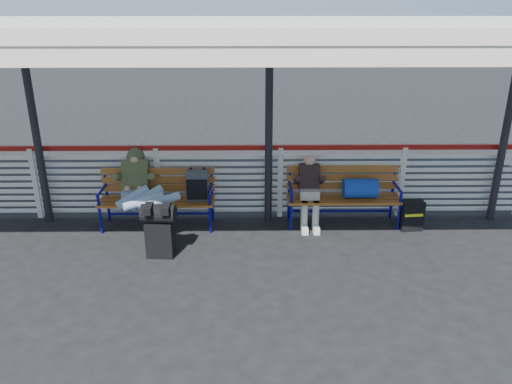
{
  "coord_description": "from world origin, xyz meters",
  "views": [
    {
      "loc": [
        1.51,
        -5.79,
        3.41
      ],
      "look_at": [
        1.59,
        1.0,
        0.78
      ],
      "focal_mm": 35.0,
      "sensor_mm": 36.0,
      "label": 1
    }
  ],
  "objects_px": {
    "bench_left": "(171,190)",
    "luggage_stack": "(159,228)",
    "companion_person": "(309,190)",
    "suitcase_side": "(412,215)",
    "bench_right": "(350,190)",
    "traveler_man": "(143,193)"
  },
  "relations": [
    {
      "from": "luggage_stack",
      "to": "bench_right",
      "type": "bearing_deg",
      "value": 25.47
    },
    {
      "from": "bench_left",
      "to": "suitcase_side",
      "type": "xyz_separation_m",
      "value": [
        3.79,
        -0.21,
        -0.36
      ]
    },
    {
      "from": "luggage_stack",
      "to": "companion_person",
      "type": "distance_m",
      "value": 2.45
    },
    {
      "from": "bench_right",
      "to": "luggage_stack",
      "type": "bearing_deg",
      "value": -159.31
    },
    {
      "from": "companion_person",
      "to": "bench_left",
      "type": "bearing_deg",
      "value": -179.77
    },
    {
      "from": "companion_person",
      "to": "suitcase_side",
      "type": "height_order",
      "value": "companion_person"
    },
    {
      "from": "bench_left",
      "to": "luggage_stack",
      "type": "bearing_deg",
      "value": -90.97
    },
    {
      "from": "traveler_man",
      "to": "suitcase_side",
      "type": "distance_m",
      "value": 4.18
    },
    {
      "from": "bench_left",
      "to": "companion_person",
      "type": "distance_m",
      "value": 2.19
    },
    {
      "from": "luggage_stack",
      "to": "suitcase_side",
      "type": "height_order",
      "value": "luggage_stack"
    },
    {
      "from": "bench_left",
      "to": "traveler_man",
      "type": "bearing_deg",
      "value": -136.58
    },
    {
      "from": "bench_right",
      "to": "suitcase_side",
      "type": "bearing_deg",
      "value": -15.43
    },
    {
      "from": "traveler_man",
      "to": "companion_person",
      "type": "relative_size",
      "value": 1.43
    },
    {
      "from": "luggage_stack",
      "to": "suitcase_side",
      "type": "distance_m",
      "value": 3.9
    },
    {
      "from": "bench_left",
      "to": "bench_right",
      "type": "bearing_deg",
      "value": 1.08
    },
    {
      "from": "luggage_stack",
      "to": "companion_person",
      "type": "bearing_deg",
      "value": 29.95
    },
    {
      "from": "bench_left",
      "to": "suitcase_side",
      "type": "distance_m",
      "value": 3.81
    },
    {
      "from": "bench_left",
      "to": "traveler_man",
      "type": "height_order",
      "value": "traveler_man"
    },
    {
      "from": "bench_left",
      "to": "traveler_man",
      "type": "relative_size",
      "value": 1.1
    },
    {
      "from": "companion_person",
      "to": "luggage_stack",
      "type": "bearing_deg",
      "value": -154.83
    },
    {
      "from": "bench_left",
      "to": "companion_person",
      "type": "xyz_separation_m",
      "value": [
        2.19,
        0.01,
        -0.01
      ]
    },
    {
      "from": "luggage_stack",
      "to": "bench_left",
      "type": "height_order",
      "value": "bench_left"
    }
  ]
}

